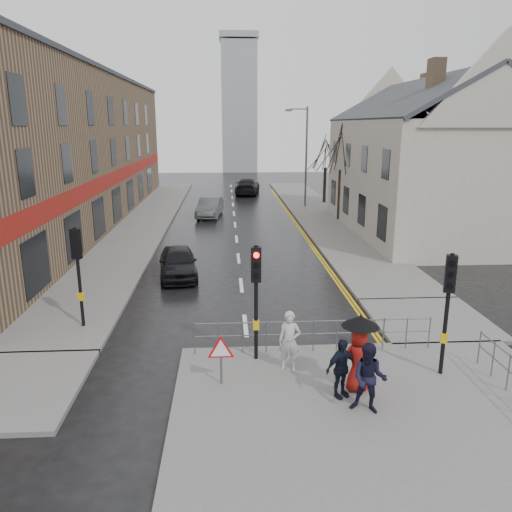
{
  "coord_description": "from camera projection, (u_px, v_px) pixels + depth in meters",
  "views": [
    {
      "loc": [
        -0.61,
        -13.08,
        6.75
      ],
      "look_at": [
        0.46,
        4.54,
        2.08
      ],
      "focal_mm": 35.0,
      "sensor_mm": 36.0,
      "label": 1
    }
  ],
  "objects": [
    {
      "name": "traffic_signal_far_left",
      "position": [
        77.0,
        260.0,
        16.33
      ],
      "size": [
        0.34,
        0.33,
        3.4
      ],
      "color": "black",
      "rests_on": "left_pavement"
    },
    {
      "name": "building_left_terrace",
      "position": [
        56.0,
        151.0,
        33.63
      ],
      "size": [
        8.0,
        42.0,
        10.0
      ],
      "primitive_type": "cube",
      "color": "#7E6249",
      "rests_on": "ground"
    },
    {
      "name": "building_right_cream",
      "position": [
        427.0,
        157.0,
        31.23
      ],
      "size": [
        9.0,
        16.4,
        10.1
      ],
      "color": "#BDB7A5",
      "rests_on": "ground"
    },
    {
      "name": "church_tower",
      "position": [
        239.0,
        108.0,
        72.0
      ],
      "size": [
        5.0,
        5.0,
        18.0
      ],
      "primitive_type": "cube",
      "color": "#95989E",
      "rests_on": "ground"
    },
    {
      "name": "traffic_signal_near_right",
      "position": [
        449.0,
        293.0,
        13.09
      ],
      "size": [
        0.34,
        0.33,
        3.4
      ],
      "color": "black",
      "rests_on": "near_pavement"
    },
    {
      "name": "near_pavement",
      "position": [
        391.0,
        432.0,
        11.16
      ],
      "size": [
        10.0,
        9.0,
        0.14
      ],
      "primitive_type": "cube",
      "color": "#605E5B",
      "rests_on": "ground"
    },
    {
      "name": "pedestrian_with_umbrella",
      "position": [
        359.0,
        350.0,
        12.55
      ],
      "size": [
        0.96,
        0.96,
        2.04
      ],
      "color": "maroon",
      "rests_on": "near_pavement"
    },
    {
      "name": "warning_sign",
      "position": [
        221.0,
        352.0,
        12.91
      ],
      "size": [
        0.8,
        0.07,
        1.35
      ],
      "color": "#595B5E",
      "rests_on": "near_pavement"
    },
    {
      "name": "guard_railing_front",
      "position": [
        314.0,
        329.0,
        14.86
      ],
      "size": [
        7.14,
        0.04,
        1.0
      ],
      "color": "#595B5E",
      "rests_on": "near_pavement"
    },
    {
      "name": "right_pavement",
      "position": [
        317.0,
        213.0,
        38.87
      ],
      "size": [
        4.0,
        40.0,
        0.14
      ],
      "primitive_type": "cube",
      "color": "#605E5B",
      "rests_on": "ground"
    },
    {
      "name": "ground",
      "position": [
        250.0,
        366.0,
        14.38
      ],
      "size": [
        120.0,
        120.0,
        0.0
      ],
      "primitive_type": "plane",
      "color": "black",
      "rests_on": "ground"
    },
    {
      "name": "pavement_stub_left",
      "position": [
        3.0,
        389.0,
        13.02
      ],
      "size": [
        4.0,
        4.2,
        0.14
      ],
      "primitive_type": "cube",
      "color": "#605E5B",
      "rests_on": "ground"
    },
    {
      "name": "left_pavement",
      "position": [
        145.0,
        219.0,
        36.18
      ],
      "size": [
        4.0,
        44.0,
        0.14
      ],
      "primitive_type": "cube",
      "color": "#605E5B",
      "rests_on": "ground"
    },
    {
      "name": "pedestrian_b",
      "position": [
        369.0,
        379.0,
        11.65
      ],
      "size": [
        1.02,
        0.92,
        1.72
      ],
      "primitive_type": "imported",
      "rotation": [
        0.0,
        0.0,
        -0.4
      ],
      "color": "black",
      "rests_on": "near_pavement"
    },
    {
      "name": "pedestrian_a",
      "position": [
        290.0,
        341.0,
        13.71
      ],
      "size": [
        0.7,
        0.55,
        1.69
      ],
      "primitive_type": "imported",
      "rotation": [
        0.0,
        0.0,
        -0.26
      ],
      "color": "#B4B3AF",
      "rests_on": "near_pavement"
    },
    {
      "name": "car_far",
      "position": [
        247.0,
        186.0,
        49.58
      ],
      "size": [
        2.85,
        5.61,
        1.56
      ],
      "primitive_type": "imported",
      "rotation": [
        0.0,
        0.0,
        3.02
      ],
      "color": "black",
      "rests_on": "ground"
    },
    {
      "name": "street_lamp",
      "position": [
        304.0,
        150.0,
        40.54
      ],
      "size": [
        1.83,
        0.25,
        8.0
      ],
      "color": "#595B5E",
      "rests_on": "right_pavement"
    },
    {
      "name": "tree_far",
      "position": [
        326.0,
        152.0,
        42.67
      ],
      "size": [
        2.4,
        2.4,
        5.64
      ],
      "color": "black",
      "rests_on": "right_pavement"
    },
    {
      "name": "car_parked",
      "position": [
        178.0,
        262.0,
        22.64
      ],
      "size": [
        2.12,
        4.25,
        1.39
      ],
      "primitive_type": "imported",
      "rotation": [
        0.0,
        0.0,
        0.12
      ],
      "color": "black",
      "rests_on": "ground"
    },
    {
      "name": "traffic_signal_near_left",
      "position": [
        256.0,
        283.0,
        13.96
      ],
      "size": [
        0.28,
        0.27,
        3.4
      ],
      "color": "black",
      "rests_on": "near_pavement"
    },
    {
      "name": "car_mid",
      "position": [
        210.0,
        207.0,
        37.39
      ],
      "size": [
        2.08,
        4.53,
        1.44
      ],
      "primitive_type": "imported",
      "rotation": [
        0.0,
        0.0,
        -0.13
      ],
      "color": "#434748",
      "rests_on": "ground"
    },
    {
      "name": "pedestrian_d",
      "position": [
        341.0,
        368.0,
        12.33
      ],
      "size": [
        0.97,
        0.76,
        1.54
      ],
      "primitive_type": "imported",
      "rotation": [
        0.0,
        0.0,
        0.49
      ],
      "color": "black",
      "rests_on": "near_pavement"
    },
    {
      "name": "tree_near",
      "position": [
        341.0,
        148.0,
        34.74
      ],
      "size": [
        2.4,
        2.4,
        6.58
      ],
      "color": "black",
      "rests_on": "right_pavement"
    },
    {
      "name": "pavement_bridge_right",
      "position": [
        429.0,
        319.0,
        17.64
      ],
      "size": [
        4.0,
        4.2,
        0.14
      ],
      "primitive_type": "cube",
      "color": "#605E5B",
      "rests_on": "ground"
    }
  ]
}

